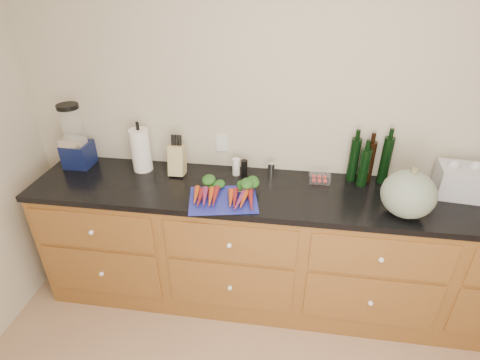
% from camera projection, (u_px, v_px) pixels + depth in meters
% --- Properties ---
extents(wall_back, '(4.10, 0.05, 2.60)m').
position_uv_depth(wall_back, '(310.00, 122.00, 2.50)').
color(wall_back, beige).
rests_on(wall_back, ground).
extents(cabinets, '(3.60, 0.64, 0.90)m').
position_uv_depth(cabinets, '(300.00, 252.00, 2.64)').
color(cabinets, brown).
rests_on(cabinets, ground).
extents(countertop, '(3.64, 0.62, 0.04)m').
position_uv_depth(countertop, '(306.00, 196.00, 2.41)').
color(countertop, black).
rests_on(countertop, cabinets).
extents(cutting_board, '(0.47, 0.39, 0.01)m').
position_uv_depth(cutting_board, '(223.00, 200.00, 2.32)').
color(cutting_board, navy).
rests_on(cutting_board, countertop).
extents(carrots, '(0.41, 0.30, 0.06)m').
position_uv_depth(carrots, '(224.00, 192.00, 2.35)').
color(carrots, '#BF4416').
rests_on(carrots, cutting_board).
extents(squash, '(0.30, 0.30, 0.27)m').
position_uv_depth(squash, '(408.00, 194.00, 2.13)').
color(squash, slate).
rests_on(squash, countertop).
extents(blender_appliance, '(0.18, 0.18, 0.46)m').
position_uv_depth(blender_appliance, '(75.00, 140.00, 2.64)').
color(blender_appliance, '#0D1640').
rests_on(blender_appliance, countertop).
extents(paper_towel, '(0.13, 0.13, 0.30)m').
position_uv_depth(paper_towel, '(141.00, 150.00, 2.60)').
color(paper_towel, white).
rests_on(paper_towel, countertop).
extents(knife_block, '(0.10, 0.10, 0.21)m').
position_uv_depth(knife_block, '(177.00, 160.00, 2.58)').
color(knife_block, tan).
rests_on(knife_block, countertop).
extents(grinder_salt, '(0.05, 0.05, 0.12)m').
position_uv_depth(grinder_salt, '(236.00, 167.00, 2.58)').
color(grinder_salt, white).
rests_on(grinder_salt, countertop).
extents(grinder_pepper, '(0.05, 0.05, 0.11)m').
position_uv_depth(grinder_pepper, '(244.00, 168.00, 2.58)').
color(grinder_pepper, black).
rests_on(grinder_pepper, countertop).
extents(canister_chrome, '(0.05, 0.05, 0.11)m').
position_uv_depth(canister_chrome, '(271.00, 170.00, 2.56)').
color(canister_chrome, silver).
rests_on(canister_chrome, countertop).
extents(tomato_box, '(0.14, 0.11, 0.06)m').
position_uv_depth(tomato_box, '(320.00, 177.00, 2.52)').
color(tomato_box, white).
rests_on(tomato_box, countertop).
extents(bottles, '(0.27, 0.14, 0.32)m').
position_uv_depth(bottles, '(368.00, 162.00, 2.46)').
color(bottles, black).
rests_on(bottles, countertop).
extents(grocery_bag, '(0.29, 0.24, 0.20)m').
position_uv_depth(grocery_bag, '(460.00, 181.00, 2.34)').
color(grocery_bag, silver).
rests_on(grocery_bag, countertop).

